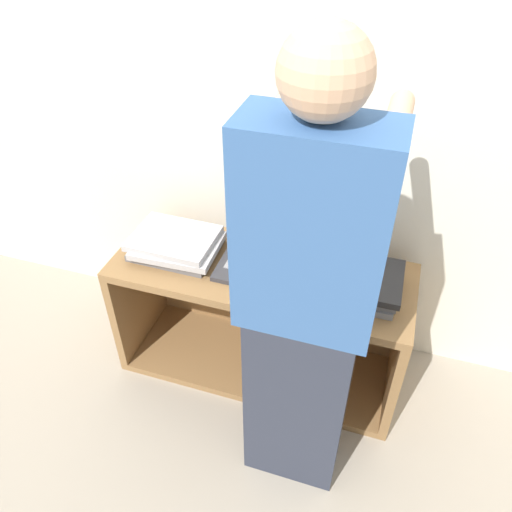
{
  "coord_description": "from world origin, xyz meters",
  "views": [
    {
      "loc": [
        0.44,
        -1.23,
        1.88
      ],
      "look_at": [
        0.0,
        0.16,
        0.71
      ],
      "focal_mm": 35.0,
      "sensor_mm": 36.0,
      "label": 1
    }
  ],
  "objects_px": {
    "laptop_stack_left": "(176,244)",
    "laptop_stack_right": "(353,280)",
    "laptop_open": "(266,250)",
    "person": "(305,309)"
  },
  "relations": [
    {
      "from": "laptop_stack_right",
      "to": "laptop_open",
      "type": "bearing_deg",
      "value": 170.64
    },
    {
      "from": "laptop_stack_left",
      "to": "person",
      "type": "height_order",
      "value": "person"
    },
    {
      "from": "laptop_stack_left",
      "to": "person",
      "type": "distance_m",
      "value": 0.77
    },
    {
      "from": "person",
      "to": "laptop_stack_right",
      "type": "bearing_deg",
      "value": 75.19
    },
    {
      "from": "laptop_open",
      "to": "laptop_stack_left",
      "type": "xyz_separation_m",
      "value": [
        -0.37,
        -0.06,
        -0.01
      ]
    },
    {
      "from": "laptop_open",
      "to": "person",
      "type": "bearing_deg",
      "value": -60.1
    },
    {
      "from": "laptop_open",
      "to": "laptop_stack_right",
      "type": "relative_size",
      "value": 0.96
    },
    {
      "from": "laptop_stack_left",
      "to": "person",
      "type": "relative_size",
      "value": 0.22
    },
    {
      "from": "laptop_stack_left",
      "to": "laptop_stack_right",
      "type": "xyz_separation_m",
      "value": [
        0.73,
        -0.0,
        0.0
      ]
    },
    {
      "from": "laptop_stack_left",
      "to": "laptop_stack_right",
      "type": "bearing_deg",
      "value": -0.27
    }
  ]
}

